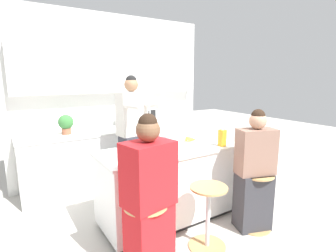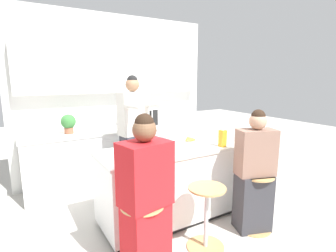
{
  "view_description": "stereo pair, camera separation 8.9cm",
  "coord_description": "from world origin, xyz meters",
  "views": [
    {
      "loc": [
        -1.63,
        -2.47,
        1.7
      ],
      "look_at": [
        0.0,
        0.07,
        1.13
      ],
      "focal_mm": 28.0,
      "sensor_mm": 36.0,
      "label": 1
    },
    {
      "loc": [
        -1.55,
        -2.51,
        1.7
      ],
      "look_at": [
        0.0,
        0.07,
        1.13
      ],
      "focal_mm": 28.0,
      "sensor_mm": 36.0,
      "label": 2
    }
  ],
  "objects": [
    {
      "name": "cooking_pot",
      "position": [
        -0.09,
        0.11,
        0.96
      ],
      "size": [
        0.34,
        0.26,
        0.15
      ],
      "color": "#B7BABC",
      "rests_on": "kitchen_island"
    },
    {
      "name": "fruit_bowl",
      "position": [
        -0.41,
        0.09,
        0.91
      ],
      "size": [
        0.2,
        0.2,
        0.06
      ],
      "color": "#B7BABC",
      "rests_on": "kitchen_island"
    },
    {
      "name": "kitchen_island",
      "position": [
        0.0,
        0.0,
        0.45
      ],
      "size": [
        1.72,
        0.73,
        0.88
      ],
      "color": "black",
      "rests_on": "ground_plane"
    },
    {
      "name": "bar_stool_center",
      "position": [
        0.0,
        -0.66,
        0.35
      ],
      "size": [
        0.38,
        0.38,
        0.65
      ],
      "color": "tan",
      "rests_on": "ground_plane"
    },
    {
      "name": "banana_bunch",
      "position": [
        0.37,
        0.15,
        0.91
      ],
      "size": [
        0.18,
        0.13,
        0.06
      ],
      "color": "yellow",
      "rests_on": "kitchen_island"
    },
    {
      "name": "person_wrapped_blanket",
      "position": [
        -0.67,
        -0.67,
        0.68
      ],
      "size": [
        0.45,
        0.36,
        1.42
      ],
      "rotation": [
        0.0,
        0.0,
        0.19
      ],
      "color": "red",
      "rests_on": "ground_plane"
    },
    {
      "name": "back_counter",
      "position": [
        0.0,
        1.41,
        0.45
      ],
      "size": [
        3.09,
        0.63,
        0.89
      ],
      "color": "white",
      "rests_on": "ground_plane"
    },
    {
      "name": "bar_stool_leftmost",
      "position": [
        -0.69,
        -0.65,
        0.35
      ],
      "size": [
        0.38,
        0.38,
        0.65
      ],
      "color": "tan",
      "rests_on": "ground_plane"
    },
    {
      "name": "bar_stool_rightmost",
      "position": [
        0.69,
        -0.69,
        0.35
      ],
      "size": [
        0.38,
        0.38,
        0.65
      ],
      "color": "tan",
      "rests_on": "ground_plane"
    },
    {
      "name": "person_seated_near",
      "position": [
        0.66,
        -0.67,
        0.62
      ],
      "size": [
        0.45,
        0.37,
        1.37
      ],
      "rotation": [
        0.0,
        0.0,
        -0.34
      ],
      "color": "#333338",
      "rests_on": "ground_plane"
    },
    {
      "name": "wall_back",
      "position": [
        0.0,
        1.71,
        1.54
      ],
      "size": [
        3.33,
        0.22,
        2.7
      ],
      "color": "silver",
      "rests_on": "ground_plane"
    },
    {
      "name": "potted_plant",
      "position": [
        -0.87,
        1.41,
        1.05
      ],
      "size": [
        0.21,
        0.21,
        0.28
      ],
      "color": "#93563D",
      "rests_on": "back_counter"
    },
    {
      "name": "ground_plane",
      "position": [
        0.0,
        0.0,
        0.0
      ],
      "size": [
        16.0,
        16.0,
        0.0
      ],
      "primitive_type": "plane",
      "color": "beige"
    },
    {
      "name": "juice_carton",
      "position": [
        0.56,
        -0.26,
        0.98
      ],
      "size": [
        0.07,
        0.07,
        0.21
      ],
      "color": "gold",
      "rests_on": "kitchen_island"
    },
    {
      "name": "coffee_cup_near",
      "position": [
        -0.39,
        -0.24,
        0.93
      ],
      "size": [
        0.11,
        0.08,
        0.09
      ],
      "color": "white",
      "rests_on": "kitchen_island"
    },
    {
      "name": "person_cooking",
      "position": [
        -0.16,
        0.7,
        0.86
      ],
      "size": [
        0.45,
        0.58,
        1.72
      ],
      "rotation": [
        0.0,
        0.0,
        0.13
      ],
      "color": "#383842",
      "rests_on": "ground_plane"
    },
    {
      "name": "microwave",
      "position": [
        0.25,
        1.37,
        1.05
      ],
      "size": [
        0.5,
        0.36,
        0.32
      ],
      "color": "white",
      "rests_on": "back_counter"
    }
  ]
}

